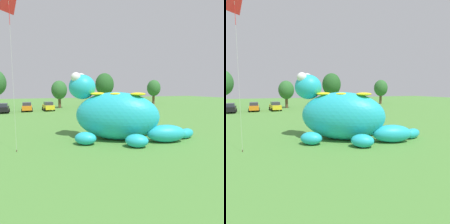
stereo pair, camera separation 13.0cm
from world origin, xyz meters
TOP-DOWN VIEW (x-y plane):
  - ground_plane at (0.00, 0.00)m, footprint 160.00×160.00m
  - giant_inflatable_creature at (-0.22, 0.13)m, footprint 10.88×7.83m
  - car_black at (-11.33, 25.40)m, footprint 1.99×4.13m
  - car_orange at (-7.40, 26.54)m, footprint 1.96×4.11m
  - car_yellow at (-3.52, 26.25)m, footprint 2.23×4.24m
  - tree_mid_left at (-0.64, 31.16)m, footprint 3.42×3.42m
  - tree_centre_left at (10.32, 31.77)m, footprint 4.52×4.52m
  - tree_centre at (25.99, 34.07)m, footprint 3.79×3.79m
  - spectator_near_inflatable at (8.13, 7.61)m, footprint 0.38×0.26m
  - spectator_mid_field at (7.73, 8.43)m, footprint 0.38×0.26m
  - spectator_by_cars at (5.11, 11.54)m, footprint 0.38×0.26m
  - spectator_wandering at (8.98, 20.89)m, footprint 0.38×0.26m
  - tethered_flying_kite at (-8.04, -0.64)m, footprint 1.13×1.13m

SIDE VIEW (x-z plane):
  - ground_plane at x=0.00m, z-range 0.00..0.00m
  - spectator_near_inflatable at x=8.13m, z-range 0.00..1.71m
  - spectator_mid_field at x=7.73m, z-range 0.00..1.71m
  - spectator_by_cars at x=5.11m, z-range 0.00..1.71m
  - spectator_wandering at x=8.98m, z-range 0.00..1.71m
  - car_black at x=-11.33m, z-range 0.00..1.72m
  - car_orange at x=-7.40m, z-range 0.00..1.72m
  - car_yellow at x=-3.52m, z-range 0.00..1.72m
  - giant_inflatable_creature at x=-0.22m, z-range -0.77..4.95m
  - tree_mid_left at x=-0.64m, z-range 0.93..7.00m
  - tree_centre at x=25.99m, z-range 1.04..7.77m
  - tree_centre_left at x=10.32m, z-range 1.24..9.27m
  - tethered_flying_kite at x=-8.04m, z-range 4.41..15.04m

